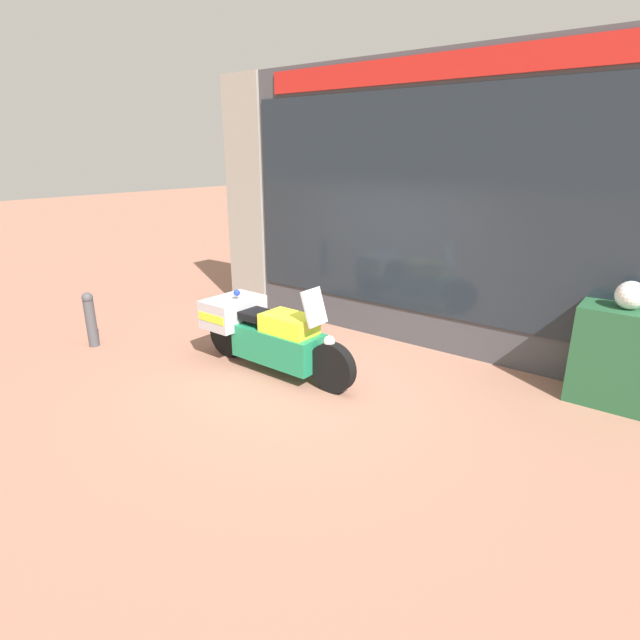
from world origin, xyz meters
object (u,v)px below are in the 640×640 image
paramedic_motorcycle (265,332)px  white_helmet (631,295)px  street_bollard (90,319)px  utility_cabinet (616,357)px

paramedic_motorcycle → white_helmet: size_ratio=7.93×
paramedic_motorcycle → white_helmet: (3.89, 1.69, 0.79)m
paramedic_motorcycle → street_bollard: 2.81m
paramedic_motorcycle → street_bollard: paramedic_motorcycle is taller
utility_cabinet → white_helmet: white_helmet is taller
street_bollard → paramedic_motorcycle: bearing=20.2°
utility_cabinet → street_bollard: 7.04m
street_bollard → white_helmet: bearing=22.1°
white_helmet → paramedic_motorcycle: bearing=-156.5°
paramedic_motorcycle → utility_cabinet: size_ratio=2.15×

